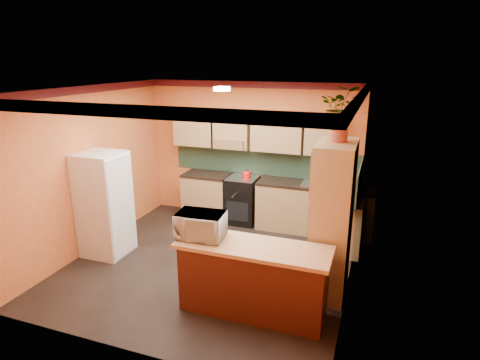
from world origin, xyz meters
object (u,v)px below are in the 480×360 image
object	(u,v)px
stove	(243,200)
pantry	(332,220)
base_cabinets_back	(273,204)
microwave	(201,225)
breakfast_bar	(253,281)
fridge	(104,204)

from	to	relation	value
stove	pantry	world-z (taller)	pantry
base_cabinets_back	pantry	world-z (taller)	pantry
stove	microwave	size ratio (longest dim) A/B	1.53
pantry	breakfast_bar	world-z (taller)	pantry
stove	fridge	size ratio (longest dim) A/B	0.54
breakfast_bar	microwave	distance (m)	0.95
base_cabinets_back	stove	world-z (taller)	stove
breakfast_bar	microwave	bearing A→B (deg)	180.00
pantry	breakfast_bar	xyz separation A→B (m)	(-0.83, -0.82, -0.61)
base_cabinets_back	pantry	bearing A→B (deg)	-55.96
stove	breakfast_bar	bearing A→B (deg)	-68.28
pantry	microwave	distance (m)	1.74
fridge	breakfast_bar	bearing A→B (deg)	-15.42
breakfast_bar	fridge	bearing A→B (deg)	164.58
pantry	breakfast_bar	size ratio (longest dim) A/B	1.17
base_cabinets_back	microwave	xyz separation A→B (m)	(-0.22, -2.76, 0.65)
base_cabinets_back	breakfast_bar	distance (m)	2.80
stove	microwave	distance (m)	2.86
fridge	microwave	size ratio (longest dim) A/B	2.87
fridge	pantry	size ratio (longest dim) A/B	0.81
base_cabinets_back	breakfast_bar	bearing A→B (deg)	-80.25
pantry	base_cabinets_back	bearing A→B (deg)	124.04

